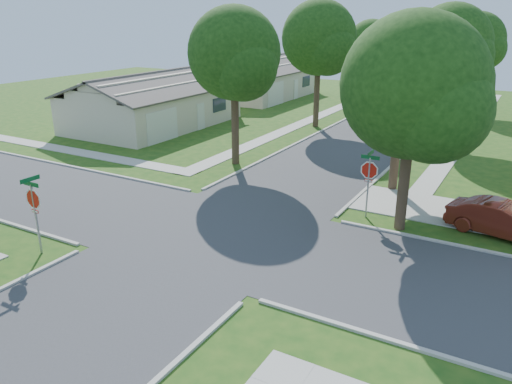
{
  "coord_description": "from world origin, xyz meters",
  "views": [
    {
      "loc": [
        10.54,
        -15.29,
        8.4
      ],
      "look_at": [
        1.11,
        1.26,
        1.6
      ],
      "focal_mm": 35.0,
      "sensor_mm": 36.0,
      "label": 1
    }
  ],
  "objects_px": {
    "stop_sign_ne": "(369,173)",
    "house_nw_near": "(154,107)",
    "tree_e_near": "(404,76)",
    "tree_w_near": "(235,58)",
    "tree_e_mid": "(451,49)",
    "tree_ne_corner": "(415,93)",
    "tree_e_far": "(476,44)",
    "stop_sign_sw": "(34,202)",
    "house_nw_far": "(259,83)",
    "car_curb_west": "(394,92)",
    "tree_w_mid": "(320,41)",
    "tree_w_far": "(371,46)",
    "car_curb_east": "(436,108)",
    "car_driveway": "(502,220)"
  },
  "relations": [
    {
      "from": "house_nw_near",
      "to": "car_curb_east",
      "type": "distance_m",
      "value": 24.21
    },
    {
      "from": "tree_e_mid",
      "to": "stop_sign_sw",
      "type": "bearing_deg",
      "value": -110.2
    },
    {
      "from": "house_nw_near",
      "to": "car_driveway",
      "type": "xyz_separation_m",
      "value": [
        25.99,
        -9.5,
        -0.83
      ]
    },
    {
      "from": "stop_sign_ne",
      "to": "car_curb_east",
      "type": "height_order",
      "value": "stop_sign_ne"
    },
    {
      "from": "tree_w_near",
      "to": "tree_e_mid",
      "type": "bearing_deg",
      "value": 51.92
    },
    {
      "from": "tree_e_near",
      "to": "tree_e_far",
      "type": "xyz_separation_m",
      "value": [
        0.0,
        25.0,
        0.34
      ]
    },
    {
      "from": "tree_e_near",
      "to": "tree_w_near",
      "type": "xyz_separation_m",
      "value": [
        -9.4,
        0.0,
        0.47
      ]
    },
    {
      "from": "stop_sign_ne",
      "to": "tree_e_mid",
      "type": "distance_m",
      "value": 16.84
    },
    {
      "from": "car_driveway",
      "to": "car_curb_west",
      "type": "height_order",
      "value": "car_driveway"
    },
    {
      "from": "tree_e_mid",
      "to": "tree_w_near",
      "type": "distance_m",
      "value": 15.25
    },
    {
      "from": "stop_sign_sw",
      "to": "tree_e_far",
      "type": "relative_size",
      "value": 0.34
    },
    {
      "from": "stop_sign_sw",
      "to": "house_nw_near",
      "type": "bearing_deg",
      "value": 119.83
    },
    {
      "from": "tree_e_far",
      "to": "tree_w_mid",
      "type": "relative_size",
      "value": 0.91
    },
    {
      "from": "tree_w_near",
      "to": "car_driveway",
      "type": "distance_m",
      "value": 16.0
    },
    {
      "from": "tree_e_near",
      "to": "house_nw_far",
      "type": "distance_m",
      "value": 31.24
    },
    {
      "from": "tree_e_near",
      "to": "car_curb_west",
      "type": "height_order",
      "value": "tree_e_near"
    },
    {
      "from": "tree_w_far",
      "to": "house_nw_near",
      "type": "xyz_separation_m",
      "value": [
        -11.34,
        -19.01,
        -3.99
      ]
    },
    {
      "from": "tree_w_far",
      "to": "house_nw_near",
      "type": "relative_size",
      "value": 0.59
    },
    {
      "from": "stop_sign_ne",
      "to": "car_driveway",
      "type": "bearing_deg",
      "value": 8.59
    },
    {
      "from": "tree_w_mid",
      "to": "car_driveway",
      "type": "relative_size",
      "value": 2.29
    },
    {
      "from": "car_curb_east",
      "to": "tree_e_near",
      "type": "bearing_deg",
      "value": -82.79
    },
    {
      "from": "stop_sign_ne",
      "to": "tree_w_mid",
      "type": "xyz_separation_m",
      "value": [
        -9.34,
        16.31,
        4.46
      ]
    },
    {
      "from": "tree_e_far",
      "to": "car_curb_west",
      "type": "bearing_deg",
      "value": 150.59
    },
    {
      "from": "car_driveway",
      "to": "car_curb_east",
      "type": "xyz_separation_m",
      "value": [
        -7.3,
        24.86,
        -0.03
      ]
    },
    {
      "from": "car_driveway",
      "to": "tree_ne_corner",
      "type": "bearing_deg",
      "value": 121.4
    },
    {
      "from": "tree_e_mid",
      "to": "tree_w_mid",
      "type": "distance_m",
      "value": 9.4
    },
    {
      "from": "tree_e_mid",
      "to": "tree_w_mid",
      "type": "relative_size",
      "value": 0.96
    },
    {
      "from": "house_nw_far",
      "to": "car_curb_west",
      "type": "distance_m",
      "value": 14.37
    },
    {
      "from": "car_curb_east",
      "to": "stop_sign_ne",
      "type": "bearing_deg",
      "value": -83.82
    },
    {
      "from": "tree_ne_corner",
      "to": "house_nw_far",
      "type": "xyz_separation_m",
      "value": [
        -22.35,
        27.79,
        -4.08
      ]
    },
    {
      "from": "tree_e_mid",
      "to": "car_curb_west",
      "type": "bearing_deg",
      "value": 114.47
    },
    {
      "from": "tree_e_near",
      "to": "house_nw_far",
      "type": "bearing_deg",
      "value": 132.06
    },
    {
      "from": "car_curb_west",
      "to": "car_driveway",
      "type": "bearing_deg",
      "value": 104.9
    },
    {
      "from": "tree_w_mid",
      "to": "house_nw_far",
      "type": "distance_m",
      "value": 16.56
    },
    {
      "from": "stop_sign_ne",
      "to": "house_nw_near",
      "type": "bearing_deg",
      "value": 153.54
    },
    {
      "from": "tree_e_mid",
      "to": "tree_ne_corner",
      "type": "bearing_deg",
      "value": -84.55
    },
    {
      "from": "stop_sign_sw",
      "to": "tree_w_near",
      "type": "xyz_separation_m",
      "value": [
        0.06,
        13.71,
        4.08
      ]
    },
    {
      "from": "stop_sign_sw",
      "to": "tree_w_mid",
      "type": "relative_size",
      "value": 0.31
    },
    {
      "from": "stop_sign_sw",
      "to": "house_nw_near",
      "type": "distance_m",
      "value": 22.71
    },
    {
      "from": "tree_w_mid",
      "to": "tree_ne_corner",
      "type": "xyz_separation_m",
      "value": [
        11.0,
        -16.8,
        -0.9
      ]
    },
    {
      "from": "tree_e_near",
      "to": "tree_ne_corner",
      "type": "distance_m",
      "value": 5.06
    },
    {
      "from": "tree_e_near",
      "to": "tree_w_far",
      "type": "bearing_deg",
      "value": 110.61
    },
    {
      "from": "tree_e_near",
      "to": "stop_sign_sw",
      "type": "bearing_deg",
      "value": -124.59
    },
    {
      "from": "tree_ne_corner",
      "to": "tree_w_mid",
      "type": "bearing_deg",
      "value": 123.22
    },
    {
      "from": "stop_sign_sw",
      "to": "tree_ne_corner",
      "type": "distance_m",
      "value": 14.64
    },
    {
      "from": "tree_e_far",
      "to": "car_curb_west",
      "type": "distance_m",
      "value": 10.6
    },
    {
      "from": "tree_w_far",
      "to": "house_nw_far",
      "type": "xyz_separation_m",
      "value": [
        -11.34,
        -2.01,
        -3.99
      ]
    },
    {
      "from": "tree_w_far",
      "to": "car_curb_east",
      "type": "relative_size",
      "value": 2.07
    },
    {
      "from": "house_nw_near",
      "to": "tree_e_near",
      "type": "bearing_deg",
      "value": -16.11
    },
    {
      "from": "tree_ne_corner",
      "to": "tree_w_near",
      "type": "bearing_deg",
      "value": 156.44
    }
  ]
}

